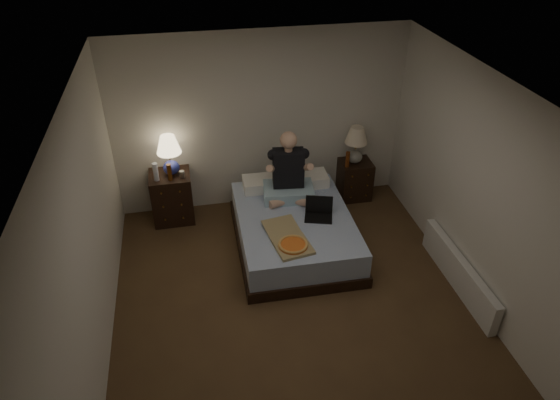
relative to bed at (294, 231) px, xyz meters
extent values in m
cube|color=brown|center=(-0.22, -1.08, -0.23)|extent=(4.00, 4.50, 0.00)
cube|color=white|center=(-0.22, -1.08, 2.27)|extent=(4.00, 4.50, 0.00)
cube|color=silver|center=(-0.22, 1.17, 1.02)|extent=(4.00, 0.00, 2.50)
cube|color=silver|center=(-2.22, -1.08, 1.02)|extent=(0.00, 4.50, 2.50)
cube|color=silver|center=(1.78, -1.08, 1.02)|extent=(0.00, 4.50, 2.50)
cube|color=#5778AF|center=(0.00, 0.00, 0.00)|extent=(1.44, 1.90, 0.47)
cube|color=black|center=(-1.52, 0.93, 0.12)|extent=(0.55, 0.49, 0.71)
cube|color=black|center=(1.13, 0.97, 0.06)|extent=(0.45, 0.41, 0.58)
cylinder|color=white|center=(-1.67, 0.82, 0.60)|extent=(0.07, 0.07, 0.25)
cylinder|color=#A8A7A3|center=(-1.34, 0.82, 0.52)|extent=(0.07, 0.07, 0.10)
cylinder|color=#602F0D|center=(-1.50, 0.79, 0.59)|extent=(0.06, 0.06, 0.23)
cylinder|color=#5E290D|center=(0.97, 0.88, 0.46)|extent=(0.06, 0.06, 0.23)
cube|color=silver|center=(1.71, -1.12, -0.03)|extent=(0.10, 1.60, 0.40)
camera|label=1|loc=(-1.19, -5.00, 3.87)|focal=32.00mm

